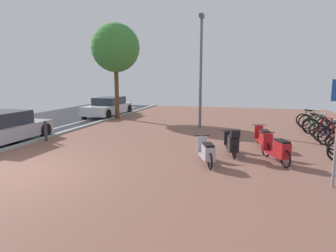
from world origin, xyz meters
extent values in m
cube|color=brown|center=(4.80, 0.00, -0.03)|extent=(14.40, 40.00, 0.05)
torus|color=black|center=(9.05, 5.34, 0.32)|extent=(0.70, 0.09, 0.70)
torus|color=black|center=(8.96, 6.17, 0.32)|extent=(0.71, 0.17, 0.71)
cylinder|color=maroon|center=(9.15, 6.14, 0.55)|extent=(0.14, 0.05, 0.56)
cylinder|color=maroon|center=(9.08, 6.15, 0.29)|extent=(0.24, 0.06, 0.08)
cylinder|color=maroon|center=(9.03, 6.16, 0.57)|extent=(0.16, 0.05, 0.52)
cube|color=black|center=(9.10, 6.15, 0.87)|extent=(0.23, 0.12, 0.06)
torus|color=black|center=(8.91, 6.88, 0.31)|extent=(0.70, 0.16, 0.69)
cylinder|color=navy|center=(9.28, 6.93, 0.56)|extent=(0.31, 0.08, 0.61)
cylinder|color=navy|center=(9.10, 6.91, 0.54)|extent=(0.14, 0.05, 0.55)
cylinder|color=navy|center=(9.23, 6.92, 0.83)|extent=(0.38, 0.09, 0.08)
cylinder|color=navy|center=(9.03, 6.90, 0.29)|extent=(0.24, 0.06, 0.08)
cylinder|color=navy|center=(8.98, 6.89, 0.56)|extent=(0.16, 0.05, 0.51)
cube|color=black|center=(9.05, 6.90, 0.85)|extent=(0.23, 0.12, 0.06)
cylinder|color=#ADADB2|center=(9.42, 6.95, 0.91)|extent=(0.09, 0.48, 0.02)
torus|color=black|center=(8.92, 7.75, 0.32)|extent=(0.71, 0.13, 0.71)
torus|color=black|center=(9.58, 7.69, 0.32)|extent=(0.71, 0.13, 0.71)
cylinder|color=#A11C14|center=(9.32, 7.71, 0.57)|extent=(0.32, 0.06, 0.62)
cylinder|color=#A11C14|center=(9.12, 7.73, 0.55)|extent=(0.14, 0.05, 0.56)
cylinder|color=#A11C14|center=(9.27, 7.72, 0.85)|extent=(0.40, 0.07, 0.08)
cylinder|color=#A11C14|center=(9.05, 7.74, 0.29)|extent=(0.26, 0.05, 0.08)
cylinder|color=#A11C14|center=(9.00, 7.74, 0.57)|extent=(0.17, 0.04, 0.52)
cylinder|color=#A11C14|center=(9.52, 7.70, 0.60)|extent=(0.15, 0.04, 0.56)
cube|color=black|center=(9.07, 7.74, 0.87)|extent=(0.23, 0.11, 0.06)
cylinder|color=#ADADB2|center=(9.46, 7.70, 0.92)|extent=(0.07, 0.48, 0.02)
torus|color=black|center=(8.79, 8.56, 0.34)|extent=(0.75, 0.17, 0.75)
torus|color=black|center=(9.42, 8.47, 0.34)|extent=(0.75, 0.17, 0.75)
cylinder|color=#AFB2B9|center=(9.17, 8.51, 0.60)|extent=(0.32, 0.08, 0.65)
cylinder|color=#AFB2B9|center=(8.98, 8.53, 0.58)|extent=(0.14, 0.05, 0.59)
cylinder|color=#AFB2B9|center=(9.12, 8.51, 0.90)|extent=(0.39, 0.09, 0.09)
cylinder|color=#AFB2B9|center=(8.91, 8.54, 0.31)|extent=(0.25, 0.06, 0.08)
cylinder|color=#AFB2B9|center=(8.86, 8.55, 0.60)|extent=(0.17, 0.05, 0.54)
cylinder|color=#AFB2B9|center=(9.37, 8.48, 0.63)|extent=(0.15, 0.05, 0.59)
cube|color=black|center=(8.93, 8.54, 0.91)|extent=(0.23, 0.12, 0.06)
cylinder|color=#ADADB2|center=(9.31, 8.49, 0.97)|extent=(0.09, 0.48, 0.02)
torus|color=black|center=(8.84, 9.29, 0.31)|extent=(0.69, 0.13, 0.69)
torus|color=black|center=(9.45, 9.34, 0.31)|extent=(0.69, 0.13, 0.69)
cylinder|color=#326637|center=(9.20, 9.32, 0.56)|extent=(0.30, 0.06, 0.61)
cylinder|color=#326637|center=(9.02, 9.30, 0.54)|extent=(0.14, 0.05, 0.55)
cylinder|color=#326637|center=(9.15, 9.31, 0.83)|extent=(0.37, 0.07, 0.08)
cylinder|color=#326637|center=(8.95, 9.30, 0.29)|extent=(0.24, 0.05, 0.07)
cylinder|color=#326637|center=(8.90, 9.29, 0.56)|extent=(0.16, 0.04, 0.50)
cylinder|color=#326637|center=(9.39, 9.33, 0.58)|extent=(0.14, 0.04, 0.55)
cube|color=black|center=(8.97, 9.30, 0.85)|extent=(0.23, 0.11, 0.06)
cylinder|color=#ADADB2|center=(9.34, 9.33, 0.91)|extent=(0.06, 0.48, 0.02)
torus|color=black|center=(8.81, 10.07, 0.34)|extent=(0.76, 0.17, 0.75)
torus|color=black|center=(9.51, 10.15, 0.34)|extent=(0.76, 0.17, 0.75)
cylinder|color=#AEB7B4|center=(9.23, 10.12, 0.61)|extent=(0.35, 0.08, 0.66)
cylinder|color=#AEB7B4|center=(9.02, 10.09, 0.59)|extent=(0.15, 0.05, 0.60)
cylinder|color=#AEB7B4|center=(9.17, 10.11, 0.91)|extent=(0.43, 0.09, 0.09)
cylinder|color=#AEB7B4|center=(8.94, 10.08, 0.31)|extent=(0.28, 0.06, 0.08)
cylinder|color=#AEB7B4|center=(8.88, 10.08, 0.61)|extent=(0.18, 0.05, 0.55)
cylinder|color=#AEB7B4|center=(9.45, 10.14, 0.64)|extent=(0.16, 0.05, 0.60)
cube|color=black|center=(8.96, 10.08, 0.92)|extent=(0.23, 0.12, 0.06)
cylinder|color=#ADADB2|center=(9.39, 10.14, 0.98)|extent=(0.08, 0.48, 0.02)
torus|color=black|center=(8.80, 10.95, 0.32)|extent=(0.71, 0.17, 0.70)
torus|color=black|center=(9.46, 10.86, 0.32)|extent=(0.71, 0.17, 0.70)
cylinder|color=#2A6735|center=(9.20, 10.90, 0.57)|extent=(0.33, 0.08, 0.62)
cylinder|color=#2A6735|center=(9.00, 10.92, 0.55)|extent=(0.15, 0.06, 0.56)
cylinder|color=#2A6735|center=(9.14, 10.90, 0.85)|extent=(0.40, 0.09, 0.08)
cylinder|color=#2A6735|center=(8.93, 10.93, 0.29)|extent=(0.26, 0.06, 0.08)
cylinder|color=#2A6735|center=(8.87, 10.94, 0.57)|extent=(0.17, 0.05, 0.51)
cylinder|color=#2A6735|center=(9.40, 10.87, 0.59)|extent=(0.15, 0.05, 0.56)
cube|color=black|center=(8.95, 10.93, 0.86)|extent=(0.23, 0.12, 0.06)
cylinder|color=#ADADB2|center=(9.34, 10.88, 0.92)|extent=(0.09, 0.48, 0.02)
torus|color=black|center=(5.60, 3.20, 0.22)|extent=(0.16, 0.49, 0.49)
torus|color=black|center=(5.32, 4.38, 0.22)|extent=(0.16, 0.49, 0.49)
cube|color=black|center=(5.46, 3.79, 0.20)|extent=(0.43, 0.73, 0.08)
cube|color=black|center=(5.55, 3.41, 0.43)|extent=(0.42, 0.59, 0.46)
cube|color=black|center=(5.55, 3.41, 0.69)|extent=(0.37, 0.53, 0.06)
cylinder|color=black|center=(5.33, 4.36, 0.47)|extent=(0.10, 0.13, 0.50)
cube|color=black|center=(5.35, 4.28, 0.45)|extent=(0.33, 0.15, 0.49)
cylinder|color=black|center=(5.34, 4.33, 0.71)|extent=(0.51, 0.15, 0.03)
cube|color=black|center=(5.62, 3.15, 0.84)|extent=(0.34, 0.34, 0.24)
torus|color=black|center=(7.11, 2.63, 0.25)|extent=(0.28, 0.54, 0.56)
torus|color=black|center=(6.60, 3.78, 0.25)|extent=(0.28, 0.54, 0.56)
cube|color=#B31A1E|center=(6.85, 3.20, 0.23)|extent=(0.54, 0.76, 0.08)
cube|color=#B31A1E|center=(7.02, 2.83, 0.47)|extent=(0.50, 0.63, 0.47)
cube|color=black|center=(7.02, 2.83, 0.73)|extent=(0.44, 0.56, 0.06)
cylinder|color=#B31A1E|center=(6.61, 3.75, 0.53)|extent=(0.11, 0.14, 0.57)
cube|color=#B31A1E|center=(6.64, 3.69, 0.51)|extent=(0.33, 0.20, 0.56)
cylinder|color=black|center=(6.62, 3.73, 0.81)|extent=(0.49, 0.23, 0.03)
torus|color=black|center=(6.65, 4.59, 0.23)|extent=(0.16, 0.51, 0.51)
torus|color=black|center=(6.39, 5.85, 0.23)|extent=(0.16, 0.51, 0.51)
cube|color=#B21A1B|center=(6.52, 5.22, 0.21)|extent=(0.42, 0.77, 0.08)
cube|color=#B21A1B|center=(6.60, 4.82, 0.42)|extent=(0.41, 0.62, 0.43)
cube|color=black|center=(6.60, 4.82, 0.67)|extent=(0.36, 0.56, 0.06)
cylinder|color=#B21A1B|center=(6.39, 5.83, 0.48)|extent=(0.09, 0.13, 0.51)
cube|color=#B21A1B|center=(6.41, 5.75, 0.46)|extent=(0.33, 0.14, 0.51)
cylinder|color=black|center=(6.40, 5.80, 0.74)|extent=(0.51, 0.13, 0.03)
torus|color=black|center=(5.00, 1.87, 0.23)|extent=(0.23, 0.50, 0.52)
torus|color=black|center=(4.56, 3.04, 0.23)|extent=(0.23, 0.50, 0.52)
cube|color=#ABA9B1|center=(4.78, 2.46, 0.21)|extent=(0.51, 0.75, 0.08)
cube|color=#ABA9B1|center=(4.92, 2.08, 0.42)|extent=(0.47, 0.62, 0.42)
cube|color=black|center=(4.92, 2.08, 0.66)|extent=(0.42, 0.56, 0.06)
cylinder|color=#ABA9B1|center=(4.57, 3.02, 0.49)|extent=(0.11, 0.14, 0.52)
cube|color=#ABA9B1|center=(4.59, 2.94, 0.47)|extent=(0.33, 0.19, 0.51)
cylinder|color=black|center=(4.58, 2.99, 0.75)|extent=(0.50, 0.21, 0.03)
cube|color=#A7A5AA|center=(-3.46, 3.07, 0.45)|extent=(1.84, 4.15, 0.55)
cylinder|color=black|center=(-4.34, 4.62, 0.31)|extent=(0.20, 0.62, 0.62)
cylinder|color=black|center=(-2.58, 4.62, 0.31)|extent=(0.20, 0.62, 0.62)
cube|color=silver|center=(-3.33, 12.26, 0.46)|extent=(1.73, 4.48, 0.58)
cube|color=#282D38|center=(-3.33, 12.49, 0.99)|extent=(1.45, 2.38, 0.49)
cylinder|color=black|center=(-4.15, 13.98, 0.31)|extent=(0.20, 0.62, 0.62)
cylinder|color=black|center=(-2.51, 13.98, 0.31)|extent=(0.20, 0.62, 0.62)
cylinder|color=black|center=(-4.15, 10.54, 0.31)|extent=(0.20, 0.62, 0.62)
cylinder|color=black|center=(-2.51, 10.54, 0.31)|extent=(0.20, 0.62, 0.62)
cylinder|color=slate|center=(3.57, 8.80, 2.72)|extent=(0.14, 0.14, 5.43)
cube|color=#4C4C51|center=(3.57, 8.80, 5.55)|extent=(0.20, 0.52, 0.18)
cylinder|color=brown|center=(-2.11, 11.10, 1.67)|extent=(0.27, 0.27, 3.34)
sphere|color=#3C8135|center=(-2.11, 11.10, 4.38)|extent=(2.98, 2.98, 2.98)
cylinder|color=#38383D|center=(-2.05, 3.97, 0.42)|extent=(0.12, 0.12, 0.83)
camera|label=1|loc=(6.06, -6.59, 2.63)|focal=32.51mm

